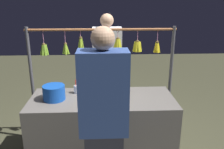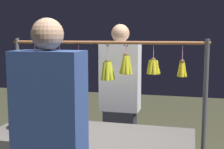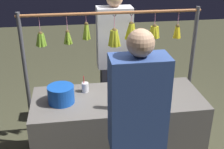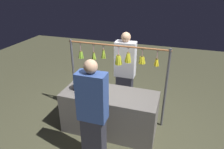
% 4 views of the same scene
% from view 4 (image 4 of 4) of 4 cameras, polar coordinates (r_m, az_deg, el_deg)
% --- Properties ---
extents(ground_plane, '(12.00, 12.00, 0.00)m').
position_cam_4_polar(ground_plane, '(4.21, -0.60, -14.94)').
color(ground_plane, '#45452F').
extents(market_counter, '(1.75, 0.73, 0.82)m').
position_cam_4_polar(market_counter, '(3.96, -0.63, -10.41)').
color(market_counter, '#66605B').
rests_on(market_counter, ground).
extents(display_rack, '(1.98, 0.15, 1.63)m').
position_cam_4_polar(display_rack, '(3.95, 1.62, 2.41)').
color(display_rack, '#4C4C51').
rests_on(display_rack, ground).
extents(water_bottle, '(0.07, 0.07, 0.23)m').
position_cam_4_polar(water_bottle, '(3.54, -3.13, -5.13)').
color(water_bottle, black).
rests_on(water_bottle, market_counter).
extents(blue_bucket, '(0.26, 0.26, 0.18)m').
position_cam_4_polar(blue_bucket, '(3.88, -8.77, -2.90)').
color(blue_bucket, blue).
rests_on(blue_bucket, market_counter).
extents(drink_cup, '(0.07, 0.07, 0.18)m').
position_cam_4_polar(drink_cup, '(3.96, -4.29, -2.67)').
color(drink_cup, silver).
rests_on(drink_cup, market_counter).
extents(vendor_person, '(0.42, 0.23, 1.77)m').
position_cam_4_polar(vendor_person, '(4.34, 3.60, 0.12)').
color(vendor_person, '#2D2D38').
rests_on(vendor_person, ground).
extents(customer_person, '(0.42, 0.23, 1.76)m').
position_cam_4_polar(customer_person, '(3.08, -5.32, -11.55)').
color(customer_person, '#2D2D38').
rests_on(customer_person, ground).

